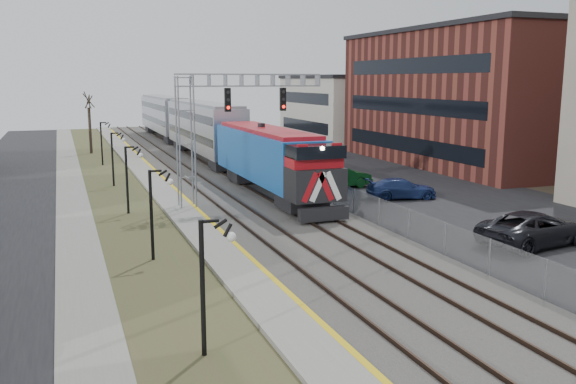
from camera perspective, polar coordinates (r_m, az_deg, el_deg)
sidewalk at (r=43.68m, az=-19.57°, el=-0.36°), size 2.00×120.00×0.08m
grass_median at (r=43.82m, az=-15.65°, el=-0.12°), size 4.00×120.00×0.06m
platform at (r=44.14m, az=-11.78°, el=0.24°), size 2.00×120.00×0.24m
ballast_bed at (r=45.14m, az=-5.50°, el=0.61°), size 8.00×120.00×0.20m
parking_lot at (r=49.57m, az=8.02°, el=1.35°), size 16.00×120.00×0.04m
platform_edge at (r=44.25m, az=-10.66°, el=0.47°), size 0.24×120.00×0.01m
track_near at (r=44.65m, az=-7.98°, el=0.68°), size 1.58×120.00×0.15m
track_far at (r=45.52m, az=-3.68°, el=0.95°), size 1.58×120.00×0.15m
train at (r=63.59m, az=-8.72°, el=5.91°), size 3.00×63.05×5.33m
signal_gantry at (r=37.07m, az=-6.99°, el=7.00°), size 9.00×1.07×8.15m
lampposts at (r=27.12m, az=-12.74°, el=-2.09°), size 0.14×62.14×4.00m
fence at (r=46.27m, az=-0.48°, el=1.78°), size 0.04×120.00×1.60m
buildings_east at (r=54.20m, az=23.47°, el=8.05°), size 16.00×76.00×15.00m
car_lot_c at (r=31.13m, az=22.07°, el=-3.24°), size 6.20×3.61×1.62m
car_lot_d at (r=40.88m, az=10.57°, el=0.27°), size 4.90×2.78×1.34m
car_lot_e at (r=49.25m, az=1.16°, el=2.16°), size 3.96×1.63×1.34m
car_lot_f at (r=44.28m, az=4.71°, el=1.37°), size 5.10×2.25×1.63m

